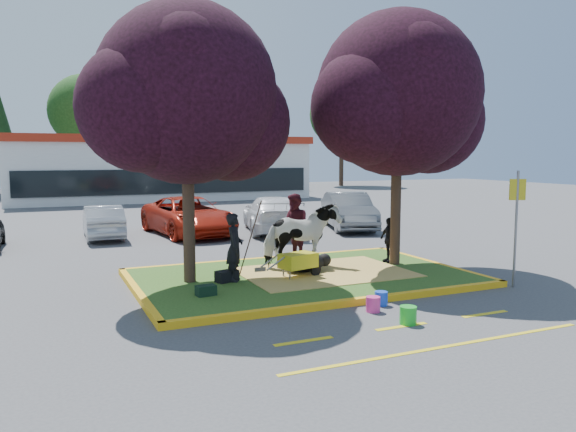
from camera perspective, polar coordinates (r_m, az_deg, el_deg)
name	(u,v)px	position (r m, az deg, el deg)	size (l,w,h in m)	color
ground	(303,280)	(14.25, 1.54, -6.54)	(90.00, 90.00, 0.00)	#424244
median_island	(303,277)	(14.23, 1.54, -6.25)	(8.00, 5.00, 0.15)	#2A4D18
curb_near	(356,302)	(12.03, 6.92, -8.64)	(8.30, 0.16, 0.15)	yellow
curb_far	(265,260)	(16.55, -2.34, -4.47)	(8.30, 0.16, 0.15)	yellow
curb_left	(138,294)	(13.05, -14.99, -7.63)	(0.16, 5.30, 0.15)	yellow
curb_right	(434,264)	(16.38, 14.56, -4.78)	(0.16, 5.30, 0.15)	yellow
straw_bedding	(324,272)	(14.48, 3.69, -5.72)	(4.20, 3.00, 0.01)	#D0B255
tree_purple_left	(188,102)	(13.36, -10.17, 11.33)	(5.06, 4.20, 6.51)	black
tree_purple_right	(399,102)	(15.60, 11.21, 11.31)	(5.30, 4.40, 6.82)	black
fire_lane_stripe_a	(304,341)	(9.77, 1.61, -12.60)	(1.10, 0.12, 0.01)	yellow
fire_lane_stripe_b	(401,327)	(10.75, 11.45, -10.95)	(1.10, 0.12, 0.01)	yellow
fire_lane_stripe_c	(485,314)	(11.98, 19.36, -9.37)	(1.10, 0.12, 0.01)	yellow
fire_lane_long	(444,347)	(9.85, 15.60, -12.68)	(6.00, 0.10, 0.01)	yellow
retail_building	(159,167)	(41.30, -12.93, 4.87)	(20.40, 8.40, 4.40)	silver
treeline	(126,101)	(50.86, -16.11, 11.20)	(46.58, 7.80, 14.63)	black
cow	(302,235)	(14.99, 1.39, -1.99)	(0.92, 2.03, 1.71)	silver
calf	(305,262)	(14.48, 1.71, -4.74)	(1.14, 0.64, 0.49)	black
handler	(235,247)	(13.42, -5.45, -3.18)	(0.59, 0.39, 1.63)	black
visitor_a	(295,226)	(16.28, 0.68, -1.03)	(0.92, 0.71, 1.88)	#44131E
visitor_b	(389,240)	(15.94, 10.24, -2.40)	(0.74, 0.31, 1.27)	black
wheelbarrow	(298,261)	(13.79, 1.07, -4.58)	(1.59, 0.75, 0.60)	black
gear_bag_dark	(227,276)	(13.48, -6.23, -6.08)	(0.53, 0.29, 0.27)	black
gear_bag_green	(206,290)	(12.25, -8.34, -7.49)	(0.42, 0.26, 0.22)	black
sign_post	(516,215)	(14.32, 22.19, 0.11)	(0.37, 0.17, 2.78)	slate
bucket_green	(408,315)	(10.88, 12.10, -9.83)	(0.32, 0.32, 0.34)	green
bucket_pink	(373,304)	(11.58, 8.64, -8.85)	(0.29, 0.29, 0.31)	#EF358D
bucket_blue	(381,298)	(12.08, 9.44, -8.26)	(0.28, 0.28, 0.30)	blue
car_silver	(103,222)	(22.27, -18.27, -0.56)	(1.33, 3.82, 1.26)	#A2A6AA
car_red	(188,216)	(22.46, -10.08, 0.02)	(2.48, 5.38, 1.49)	#A71E0D
car_white	(272,214)	(22.81, -1.63, 0.18)	(2.06, 5.06, 1.47)	white
car_grey	(348,211)	(23.96, 6.16, 0.53)	(1.63, 4.69, 1.54)	slate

